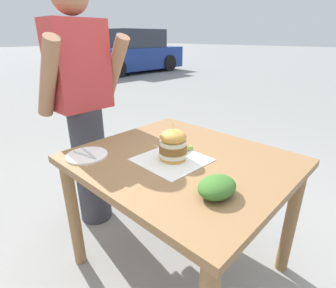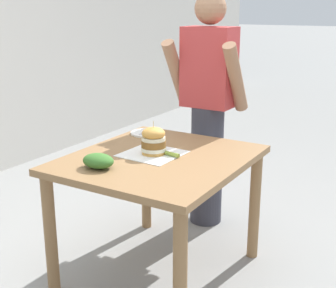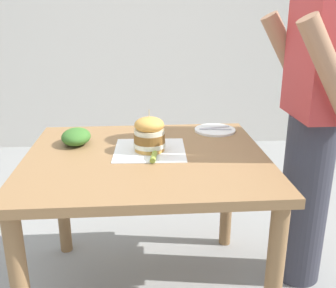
{
  "view_description": "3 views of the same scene",
  "coord_description": "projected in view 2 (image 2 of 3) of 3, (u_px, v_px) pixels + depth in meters",
  "views": [
    {
      "loc": [
        -0.97,
        -0.81,
        1.36
      ],
      "look_at": [
        0.0,
        0.1,
        0.81
      ],
      "focal_mm": 28.0,
      "sensor_mm": 36.0,
      "label": 1
    },
    {
      "loc": [
        1.37,
        -2.18,
        1.59
      ],
      "look_at": [
        0.0,
        0.1,
        0.81
      ],
      "focal_mm": 50.0,
      "sensor_mm": 36.0,
      "label": 2
    },
    {
      "loc": [
        1.67,
        -0.03,
        1.39
      ],
      "look_at": [
        0.0,
        0.1,
        0.81
      ],
      "focal_mm": 42.0,
      "sensor_mm": 36.0,
      "label": 3
    }
  ],
  "objects": [
    {
      "name": "ground_plane",
      "position": [
        160.0,
        272.0,
        2.92
      ],
      "size": [
        80.0,
        80.0,
        0.0
      ],
      "primitive_type": "plane",
      "color": "gray"
    },
    {
      "name": "serving_paper",
      "position": [
        152.0,
        154.0,
        2.75
      ],
      "size": [
        0.34,
        0.34,
        0.0
      ],
      "primitive_type": "cube",
      "rotation": [
        0.0,
        0.0,
        -0.04
      ],
      "color": "white",
      "rests_on": "patio_table"
    },
    {
      "name": "side_salad",
      "position": [
        98.0,
        161.0,
        2.5
      ],
      "size": [
        0.18,
        0.14,
        0.08
      ],
      "primitive_type": "ellipsoid",
      "color": "#386B28",
      "rests_on": "patio_table"
    },
    {
      "name": "parked_car_near_curb",
      "position": [
        104.0,
        40.0,
        12.77
      ],
      "size": [
        4.28,
        2.0,
        1.6
      ],
      "color": "#145933",
      "rests_on": "ground"
    },
    {
      "name": "diner_across_table",
      "position": [
        208.0,
        108.0,
        3.38
      ],
      "size": [
        0.55,
        0.35,
        1.69
      ],
      "color": "#33333D",
      "rests_on": "ground"
    },
    {
      "name": "side_plate_with_forks",
      "position": [
        147.0,
        133.0,
        3.18
      ],
      "size": [
        0.22,
        0.22,
        0.02
      ],
      "color": "white",
      "rests_on": "patio_table"
    },
    {
      "name": "sandwich",
      "position": [
        154.0,
        141.0,
        2.72
      ],
      "size": [
        0.15,
        0.15,
        0.2
      ],
      "color": "gold",
      "rests_on": "serving_paper"
    },
    {
      "name": "pickle_spear",
      "position": [
        172.0,
        154.0,
        2.69
      ],
      "size": [
        0.1,
        0.04,
        0.02
      ],
      "primitive_type": "cylinder",
      "rotation": [
        0.0,
        1.57,
        2.99
      ],
      "color": "#8EA83D",
      "rests_on": "serving_paper"
    },
    {
      "name": "patio_table",
      "position": [
        159.0,
        175.0,
        2.74
      ],
      "size": [
        0.96,
        1.09,
        0.76
      ],
      "color": "olive",
      "rests_on": "ground"
    }
  ]
}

